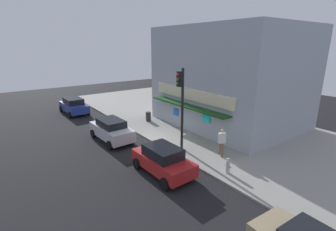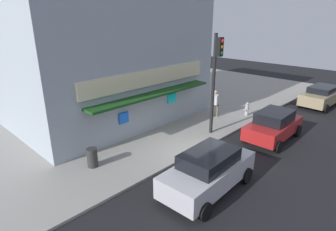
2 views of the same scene
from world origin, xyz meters
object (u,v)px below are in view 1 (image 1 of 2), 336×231
fire_hydrant (228,166)px  trash_can (148,117)px  traffic_light (181,99)px  pedestrian (222,141)px  parked_car_red (163,160)px  parked_car_blue (74,106)px  parked_car_silver (112,130)px

fire_hydrant → trash_can: size_ratio=1.05×
fire_hydrant → trash_can: (-10.76, 1.53, -0.01)m
traffic_light → fire_hydrant: traffic_light is taller
pedestrian → parked_car_red: bearing=-97.2°
parked_car_blue → parked_car_silver: (9.44, 0.06, 0.02)m
trash_can → fire_hydrant: bearing=-8.1°
traffic_light → pedestrian: (2.31, 1.47, -2.51)m
traffic_light → fire_hydrant: 5.06m
parked_car_blue → trash_can: bearing=32.8°
pedestrian → trash_can: bearing=179.1°
pedestrian → parked_car_red: 4.23m
trash_can → parked_car_red: bearing=-27.0°
parked_car_silver → trash_can: bearing=115.8°
fire_hydrant → pedestrian: bearing=141.3°
fire_hydrant → parked_car_silver: (-8.54, -3.07, 0.29)m
parked_car_red → parked_car_silver: bearing=-177.5°
traffic_light → fire_hydrant: bearing=1.2°
fire_hydrant → parked_car_red: bearing=-128.8°
pedestrian → parked_car_blue: size_ratio=0.41×
traffic_light → parked_car_blue: (-13.95, -3.04, -2.77)m
pedestrian → parked_car_blue: bearing=-164.5°
trash_can → pedestrian: bearing=-0.9°
pedestrian → parked_car_blue: (-16.26, -4.51, -0.26)m
pedestrian → parked_car_red: pedestrian is taller
trash_can → pedestrian: pedestrian is taller
trash_can → parked_car_silver: (2.22, -4.60, 0.30)m
trash_can → parked_car_blue: bearing=-147.2°
trash_can → parked_car_red: size_ratio=0.22×
traffic_light → fire_hydrant: (4.03, 0.09, -3.05)m
traffic_light → parked_car_blue: 14.54m
traffic_light → trash_can: bearing=166.5°
pedestrian → parked_car_red: size_ratio=0.45×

